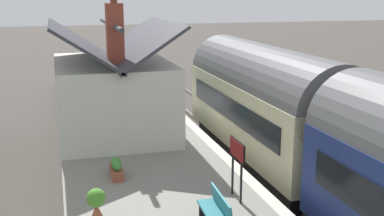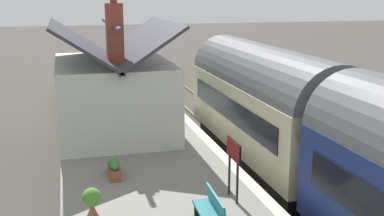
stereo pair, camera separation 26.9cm
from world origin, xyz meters
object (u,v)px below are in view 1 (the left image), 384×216
at_px(train, 342,144).
at_px(station_building, 113,93).
at_px(planter_edge_near, 112,74).
at_px(bench_mid_platform, 117,79).
at_px(station_sign_board, 237,155).
at_px(bench_by_lamp, 122,86).
at_px(planter_edge_far, 107,81).
at_px(planter_bench_left, 125,74).
at_px(planter_under_sign, 96,203).
at_px(planter_by_door, 116,168).
at_px(bench_platform_end, 216,212).

bearing_deg(train, station_building, 35.58).
bearing_deg(planter_edge_near, bench_mid_platform, -176.73).
bearing_deg(station_sign_board, bench_by_lamp, 4.51).
relative_size(bench_mid_platform, planter_edge_far, 1.97).
distance_m(planter_bench_left, planter_edge_far, 2.00).
bearing_deg(planter_under_sign, bench_by_lamp, -10.16).
bearing_deg(station_sign_board, planter_by_door, 49.49).
height_order(planter_bench_left, station_sign_board, station_sign_board).
xyz_separation_m(bench_mid_platform, planter_under_sign, (-16.20, 2.49, -0.06)).
bearing_deg(station_sign_board, bench_platform_end, 145.05).
bearing_deg(bench_platform_end, train, -70.96).
bearing_deg(bench_by_lamp, station_building, 169.70).
height_order(planter_bench_left, planter_by_door, planter_bench_left).
xyz_separation_m(train, planter_edge_near, (17.68, 4.03, -0.78)).
relative_size(bench_mid_platform, planter_under_sign, 1.86).
xyz_separation_m(planter_under_sign, planter_edge_near, (17.73, -2.40, 0.06)).
distance_m(station_building, station_sign_board, 7.40).
height_order(bench_mid_platform, planter_edge_far, bench_mid_platform).
xyz_separation_m(train, planter_under_sign, (-0.05, 6.43, -0.84)).
distance_m(planter_edge_far, station_sign_board, 15.88).
xyz_separation_m(bench_mid_platform, bench_platform_end, (-17.52, 0.00, 0.00)).
bearing_deg(station_sign_board, planter_edge_near, 3.74).
relative_size(station_building, bench_mid_platform, 4.42).
relative_size(train, planter_bench_left, 20.74).
bearing_deg(train, planter_under_sign, 90.43).
bearing_deg(bench_by_lamp, bench_platform_end, -179.95).
bearing_deg(planter_edge_near, planter_by_door, 173.89).
bearing_deg(planter_edge_far, bench_mid_platform, -68.76).
bearing_deg(planter_edge_far, planter_under_sign, 173.21).
bearing_deg(planter_edge_far, bench_by_lamp, -165.43).
bearing_deg(bench_by_lamp, station_sign_board, -175.49).
relative_size(planter_bench_left, planter_by_door, 0.95).
bearing_deg(bench_mid_platform, bench_by_lamp, 179.64).
height_order(planter_edge_near, station_sign_board, station_sign_board).
height_order(train, planter_edge_near, train).
bearing_deg(station_building, planter_bench_left, -10.15).
height_order(train, bench_platform_end, train).
xyz_separation_m(train, bench_platform_end, (-1.36, 3.95, -0.78)).
bearing_deg(planter_bench_left, train, -169.32).
distance_m(bench_by_lamp, planter_edge_far, 2.26).
distance_m(bench_platform_end, station_sign_board, 1.98).
xyz_separation_m(planter_edge_near, planter_edge_far, (-1.75, 0.50, -0.07)).
xyz_separation_m(planter_under_sign, station_sign_board, (0.20, -3.54, 0.77)).
relative_size(planter_edge_near, planter_edge_far, 1.20).
height_order(planter_under_sign, station_sign_board, station_sign_board).
xyz_separation_m(planter_under_sign, planter_edge_far, (15.98, -1.90, -0.01)).
height_order(station_building, planter_by_door, station_building).
height_order(bench_by_lamp, planter_edge_far, bench_by_lamp).
bearing_deg(planter_by_door, bench_mid_platform, -7.15).
xyz_separation_m(train, station_building, (7.20, 5.15, 0.23)).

